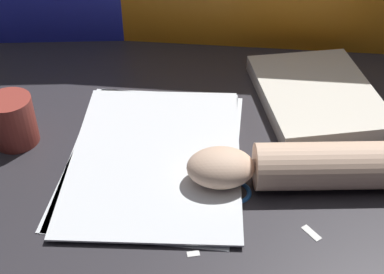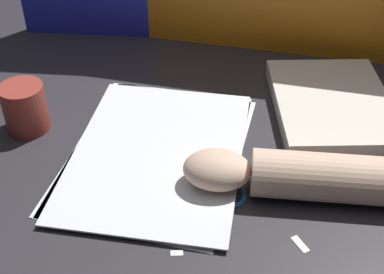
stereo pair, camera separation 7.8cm
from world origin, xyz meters
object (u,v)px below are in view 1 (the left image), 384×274
Objects in this scene: scissors at (231,179)px; book_closed at (317,95)px; hand_forearm at (306,166)px; mug at (14,119)px; paper_stack at (155,154)px.

book_closed is at bearing 57.97° from scissors.
book_closed is 2.10× the size of scissors.
mug reaches higher than hand_forearm.
scissors is at bearing -176.46° from hand_forearm.
book_closed is 0.52m from mug.
scissors reaches higher than paper_stack.
hand_forearm is at bearing -99.01° from book_closed.
hand_forearm is at bearing -7.19° from mug.
scissors is at bearing -10.36° from mug.
paper_stack is 1.12× the size of hand_forearm.
scissors is 1.75× the size of mug.
mug reaches higher than scissors.
book_closed is 0.27m from scissors.
hand_forearm is at bearing -9.47° from paper_stack.
hand_forearm reaches higher than book_closed.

